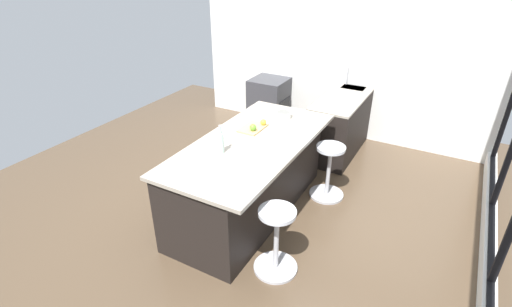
{
  "coord_description": "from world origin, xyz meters",
  "views": [
    {
      "loc": [
        3.16,
        1.82,
        2.83
      ],
      "look_at": [
        -0.15,
        -0.02,
        0.8
      ],
      "focal_mm": 26.81,
      "sensor_mm": 36.0,
      "label": 1
    }
  ],
  "objects_px": {
    "cutting_board": "(253,128)",
    "oven_range": "(269,103)",
    "stool_middle": "(276,242)",
    "apple_yellow": "(263,122)",
    "apple_green": "(253,127)",
    "water_bottle": "(221,142)",
    "kitchen_island": "(249,176)",
    "stool_by_window": "(328,173)",
    "fruit_bowl": "(283,114)"
  },
  "relations": [
    {
      "from": "kitchen_island",
      "to": "stool_by_window",
      "type": "height_order",
      "value": "kitchen_island"
    },
    {
      "from": "kitchen_island",
      "to": "stool_middle",
      "type": "height_order",
      "value": "kitchen_island"
    },
    {
      "from": "stool_middle",
      "to": "cutting_board",
      "type": "bearing_deg",
      "value": -140.84
    },
    {
      "from": "fruit_bowl",
      "to": "oven_range",
      "type": "bearing_deg",
      "value": -147.4
    },
    {
      "from": "water_bottle",
      "to": "apple_green",
      "type": "bearing_deg",
      "value": 175.96
    },
    {
      "from": "cutting_board",
      "to": "apple_green",
      "type": "relative_size",
      "value": 4.45
    },
    {
      "from": "stool_middle",
      "to": "cutting_board",
      "type": "relative_size",
      "value": 1.98
    },
    {
      "from": "oven_range",
      "to": "cutting_board",
      "type": "xyz_separation_m",
      "value": [
        2.08,
        0.85,
        0.52
      ]
    },
    {
      "from": "fruit_bowl",
      "to": "kitchen_island",
      "type": "bearing_deg",
      "value": -3.92
    },
    {
      "from": "stool_middle",
      "to": "apple_yellow",
      "type": "height_order",
      "value": "apple_yellow"
    },
    {
      "from": "stool_middle",
      "to": "apple_yellow",
      "type": "relative_size",
      "value": 9.97
    },
    {
      "from": "stool_by_window",
      "to": "kitchen_island",
      "type": "bearing_deg",
      "value": -44.69
    },
    {
      "from": "apple_green",
      "to": "stool_middle",
      "type": "bearing_deg",
      "value": 39.75
    },
    {
      "from": "stool_by_window",
      "to": "oven_range",
      "type": "bearing_deg",
      "value": -134.06
    },
    {
      "from": "stool_by_window",
      "to": "fruit_bowl",
      "type": "distance_m",
      "value": 0.94
    },
    {
      "from": "oven_range",
      "to": "cutting_board",
      "type": "relative_size",
      "value": 2.39
    },
    {
      "from": "stool_middle",
      "to": "apple_yellow",
      "type": "bearing_deg",
      "value": -146.51
    },
    {
      "from": "stool_by_window",
      "to": "apple_yellow",
      "type": "bearing_deg",
      "value": -67.42
    },
    {
      "from": "kitchen_island",
      "to": "cutting_board",
      "type": "distance_m",
      "value": 0.57
    },
    {
      "from": "water_bottle",
      "to": "fruit_bowl",
      "type": "xyz_separation_m",
      "value": [
        -1.18,
        0.16,
        -0.08
      ]
    },
    {
      "from": "oven_range",
      "to": "kitchen_island",
      "type": "relative_size",
      "value": 0.37
    },
    {
      "from": "stool_middle",
      "to": "fruit_bowl",
      "type": "relative_size",
      "value": 3.35
    },
    {
      "from": "cutting_board",
      "to": "water_bottle",
      "type": "distance_m",
      "value": 0.69
    },
    {
      "from": "apple_yellow",
      "to": "stool_middle",
      "type": "bearing_deg",
      "value": 33.49
    },
    {
      "from": "water_bottle",
      "to": "apple_yellow",
      "type": "bearing_deg",
      "value": 175.05
    },
    {
      "from": "stool_by_window",
      "to": "apple_green",
      "type": "distance_m",
      "value": 1.16
    },
    {
      "from": "cutting_board",
      "to": "apple_yellow",
      "type": "xyz_separation_m",
      "value": [
        -0.13,
        0.08,
        0.05
      ]
    },
    {
      "from": "fruit_bowl",
      "to": "apple_yellow",
      "type": "bearing_deg",
      "value": -13.62
    },
    {
      "from": "kitchen_island",
      "to": "apple_green",
      "type": "distance_m",
      "value": 0.57
    },
    {
      "from": "stool_middle",
      "to": "apple_green",
      "type": "distance_m",
      "value": 1.41
    },
    {
      "from": "cutting_board",
      "to": "apple_yellow",
      "type": "height_order",
      "value": "apple_yellow"
    },
    {
      "from": "apple_green",
      "to": "fruit_bowl",
      "type": "relative_size",
      "value": 0.38
    },
    {
      "from": "kitchen_island",
      "to": "cutting_board",
      "type": "bearing_deg",
      "value": -159.35
    },
    {
      "from": "apple_yellow",
      "to": "fruit_bowl",
      "type": "xyz_separation_m",
      "value": [
        -0.37,
        0.09,
        -0.02
      ]
    },
    {
      "from": "cutting_board",
      "to": "oven_range",
      "type": "bearing_deg",
      "value": -157.86
    },
    {
      "from": "stool_by_window",
      "to": "stool_middle",
      "type": "distance_m",
      "value": 1.48
    },
    {
      "from": "stool_by_window",
      "to": "fruit_bowl",
      "type": "xyz_separation_m",
      "value": [
        -0.05,
        -0.68,
        0.64
      ]
    },
    {
      "from": "apple_green",
      "to": "apple_yellow",
      "type": "bearing_deg",
      "value": 172.37
    },
    {
      "from": "cutting_board",
      "to": "fruit_bowl",
      "type": "bearing_deg",
      "value": 161.58
    },
    {
      "from": "oven_range",
      "to": "apple_yellow",
      "type": "relative_size",
      "value": 12.03
    },
    {
      "from": "kitchen_island",
      "to": "oven_range",
      "type": "bearing_deg",
      "value": -158.04
    },
    {
      "from": "stool_middle",
      "to": "water_bottle",
      "type": "xyz_separation_m",
      "value": [
        -0.35,
        -0.84,
        0.72
      ]
    },
    {
      "from": "oven_range",
      "to": "stool_by_window",
      "type": "relative_size",
      "value": 1.21
    },
    {
      "from": "apple_yellow",
      "to": "water_bottle",
      "type": "distance_m",
      "value": 0.81
    },
    {
      "from": "kitchen_island",
      "to": "water_bottle",
      "type": "height_order",
      "value": "water_bottle"
    },
    {
      "from": "kitchen_island",
      "to": "apple_yellow",
      "type": "xyz_separation_m",
      "value": [
        -0.42,
        -0.04,
        0.52
      ]
    },
    {
      "from": "oven_range",
      "to": "cutting_board",
      "type": "distance_m",
      "value": 2.31
    },
    {
      "from": "oven_range",
      "to": "water_bottle",
      "type": "bearing_deg",
      "value": 17.14
    },
    {
      "from": "kitchen_island",
      "to": "fruit_bowl",
      "type": "bearing_deg",
      "value": 176.08
    },
    {
      "from": "apple_green",
      "to": "water_bottle",
      "type": "relative_size",
      "value": 0.26
    }
  ]
}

